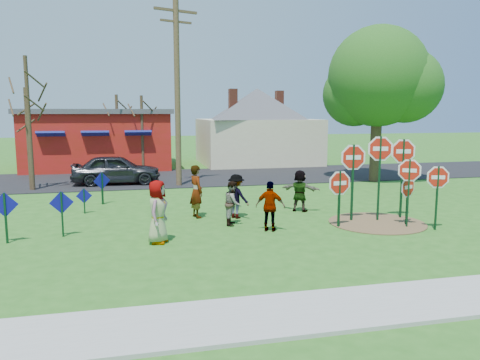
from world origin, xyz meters
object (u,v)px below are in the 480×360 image
at_px(stop_sign_a, 339,187).
at_px(person_b, 196,191).
at_px(utility_pole, 177,89).
at_px(stop_sign_d, 403,158).
at_px(stop_sign_b, 380,157).
at_px(person_a, 158,212).
at_px(suv, 116,169).
at_px(stop_sign_c, 409,177).
at_px(leafy_tree, 380,82).

height_order(stop_sign_a, person_b, stop_sign_a).
bearing_deg(utility_pole, stop_sign_d, -53.16).
distance_m(stop_sign_b, person_b, 6.42).
xyz_separation_m(person_a, suv, (-1.43, 11.53, -0.11)).
relative_size(stop_sign_c, leafy_tree, 0.29).
distance_m(stop_sign_b, suv, 13.84).
bearing_deg(stop_sign_a, stop_sign_d, 7.33).
xyz_separation_m(stop_sign_b, leafy_tree, (4.74, 8.50, 3.06)).
distance_m(stop_sign_a, person_a, 5.84).
height_order(stop_sign_a, stop_sign_d, stop_sign_d).
xyz_separation_m(stop_sign_a, utility_pole, (-4.15, 9.85, 3.50)).
relative_size(stop_sign_d, person_a, 1.63).
bearing_deg(stop_sign_d, person_a, -160.52).
xyz_separation_m(person_a, leafy_tree, (12.25, 9.55, 4.37)).
bearing_deg(person_a, stop_sign_a, -63.47).
height_order(stop_sign_d, leafy_tree, leafy_tree).
distance_m(person_a, leafy_tree, 16.14).
relative_size(stop_sign_c, person_b, 1.26).
bearing_deg(stop_sign_d, leafy_tree, 76.89).
bearing_deg(stop_sign_c, leafy_tree, 98.78).
height_order(stop_sign_a, utility_pole, utility_pole).
height_order(stop_sign_a, stop_sign_b, stop_sign_b).
bearing_deg(suv, stop_sign_b, -137.23).
bearing_deg(person_b, stop_sign_d, -120.40).
height_order(stop_sign_c, person_b, stop_sign_c).
relative_size(stop_sign_d, person_b, 1.57).
height_order(person_a, utility_pole, utility_pole).
distance_m(stop_sign_b, stop_sign_c, 1.29).
xyz_separation_m(person_a, utility_pole, (1.66, 10.36, 3.92)).
distance_m(stop_sign_a, person_b, 4.96).
relative_size(stop_sign_a, person_a, 1.10).
height_order(stop_sign_b, utility_pole, utility_pole).
height_order(stop_sign_c, utility_pole, utility_pole).
height_order(person_a, suv, person_a).
height_order(stop_sign_b, suv, stop_sign_b).
bearing_deg(suv, utility_pole, -108.42).
relative_size(stop_sign_c, suv, 0.53).
xyz_separation_m(stop_sign_a, suv, (-7.23, 11.01, -0.53)).
bearing_deg(person_b, suv, 2.91).
xyz_separation_m(stop_sign_a, person_b, (-4.28, 2.49, -0.39)).
xyz_separation_m(stop_sign_c, utility_pole, (-6.30, 10.37, 3.18)).
distance_m(stop_sign_c, suv, 14.90).
relative_size(stop_sign_d, utility_pole, 0.32).
height_order(stop_sign_b, person_b, stop_sign_b).
relative_size(person_b, utility_pole, 0.20).
height_order(stop_sign_d, utility_pole, utility_pole).
bearing_deg(utility_pole, stop_sign_c, -58.74).
relative_size(stop_sign_a, leafy_tree, 0.24).
bearing_deg(utility_pole, person_b, -91.04).
bearing_deg(leafy_tree, suv, 171.77).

